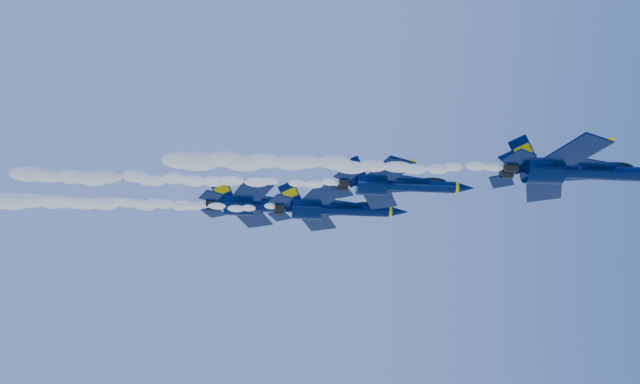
{
  "coord_description": "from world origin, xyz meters",
  "views": [
    {
      "loc": [
        -10.54,
        -64.76,
        119.34
      ],
      "look_at": [
        -5.0,
        2.0,
        153.47
      ],
      "focal_mm": 35.0,
      "sensor_mm": 36.0,
      "label": 1
    }
  ],
  "objects": [
    {
      "name": "jet_fourth",
      "position": [
        -11.6,
        13.48,
        156.95
      ],
      "size": [
        18.79,
        15.41,
        6.98
      ],
      "color": "#000D3A"
    },
    {
      "name": "jet_third",
      "position": [
        -3.0,
        5.87,
        153.12
      ],
      "size": [
        17.04,
        13.98,
        6.33
      ],
      "color": "#000D3A"
    },
    {
      "name": "smoke_trail_jet_fourth",
      "position": [
        -37.59,
        13.48,
        156.53
      ],
      "size": [
        35.91,
        2.09,
        1.88
      ],
      "primitive_type": "ellipsoid",
      "color": "white"
    },
    {
      "name": "jet_second",
      "position": [
        3.57,
        -2.81,
        152.3
      ],
      "size": [
        15.79,
        12.95,
        5.87
      ],
      "color": "#000D3A"
    },
    {
      "name": "smoke_trail_jet_lead",
      "position": [
        -4.14,
        -8.56,
        151.36
      ],
      "size": [
        35.91,
        2.07,
        1.86
      ],
      "primitive_type": "ellipsoid",
      "color": "white"
    },
    {
      "name": "jet_lead",
      "position": [
        21.76,
        -8.56,
        151.77
      ],
      "size": [
        18.58,
        15.24,
        6.9
      ],
      "color": "#000D3A"
    },
    {
      "name": "smoke_trail_jet_third",
      "position": [
        -28.24,
        5.87,
        152.71
      ],
      "size": [
        35.91,
        1.9,
        1.71
      ],
      "primitive_type": "ellipsoid",
      "color": "white"
    },
    {
      "name": "smoke_trail_jet_second",
      "position": [
        -21.13,
        -2.81,
        151.91
      ],
      "size": [
        35.91,
        1.76,
        1.58
      ],
      "primitive_type": "ellipsoid",
      "color": "white"
    }
  ]
}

